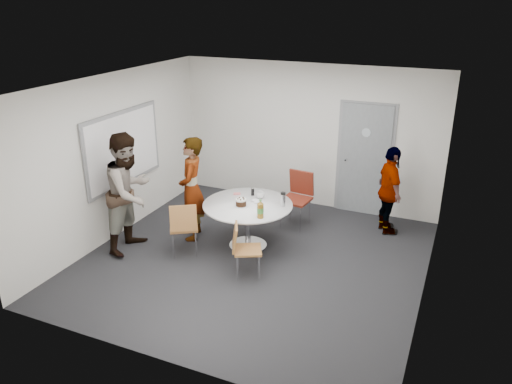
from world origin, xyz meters
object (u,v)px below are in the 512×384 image
at_px(person_main, 192,189).
at_px(person_left, 129,192).
at_px(whiteboard, 124,148).
at_px(person_right, 390,191).
at_px(chair_near_left, 184,224).
at_px(chair_near_right, 242,245).
at_px(table, 249,210).
at_px(chair_far, 298,193).
at_px(door, 364,160).

bearing_deg(person_main, person_left, -65.37).
distance_m(whiteboard, person_main, 1.34).
bearing_deg(person_left, person_right, -58.73).
bearing_deg(person_right, person_main, 89.17).
relative_size(chair_near_left, person_right, 0.59).
bearing_deg(chair_near_right, person_main, -148.10).
relative_size(table, chair_near_left, 1.60).
height_order(chair_near_right, person_left, person_left).
bearing_deg(chair_near_left, chair_far, 23.16).
bearing_deg(door, chair_near_right, -109.94).
distance_m(person_main, person_left, 1.00).
bearing_deg(whiteboard, chair_far, 25.96).
height_order(door, whiteboard, door).
height_order(whiteboard, chair_far, whiteboard).
relative_size(table, person_right, 0.93).
distance_m(whiteboard, person_right, 4.50).
relative_size(door, chair_near_left, 2.37).
bearing_deg(table, chair_near_left, -139.58).
bearing_deg(person_main, chair_far, 107.90).
xyz_separation_m(chair_near_right, chair_far, (0.16, 1.97, 0.11)).
height_order(chair_near_left, person_left, person_left).
bearing_deg(whiteboard, table, 4.56).
relative_size(table, chair_far, 1.45).
height_order(table, chair_far, table).
bearing_deg(door, chair_near_left, -127.72).
bearing_deg(person_right, whiteboard, 83.52).
relative_size(chair_near_left, person_left, 0.47).
bearing_deg(chair_near_left, table, 8.30).
distance_m(table, person_right, 2.42).
bearing_deg(person_left, chair_near_right, -92.38).
xyz_separation_m(chair_near_left, chair_near_right, (1.08, -0.18, -0.06)).
relative_size(chair_near_right, chair_far, 0.82).
distance_m(chair_near_left, person_right, 3.47).
height_order(chair_near_left, chair_near_right, chair_near_left).
height_order(whiteboard, person_left, whiteboard).
bearing_deg(chair_near_left, door, 20.16).
bearing_deg(table, chair_far, 68.19).
bearing_deg(table, person_left, -155.46).
height_order(door, chair_far, door).
height_order(whiteboard, person_right, whiteboard).
xyz_separation_m(door, person_right, (0.59, -0.68, -0.26)).
relative_size(door, whiteboard, 1.12).
xyz_separation_m(door, person_left, (-3.05, -2.88, -0.07)).
bearing_deg(table, person_right, 36.26).
bearing_deg(person_left, door, -46.55).
relative_size(chair_near_left, chair_near_right, 1.11).
distance_m(door, chair_far, 1.41).
distance_m(person_left, person_right, 4.26).
bearing_deg(person_main, table, 72.16).
relative_size(whiteboard, chair_near_left, 2.13).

